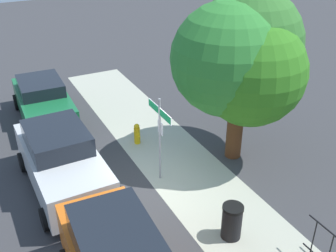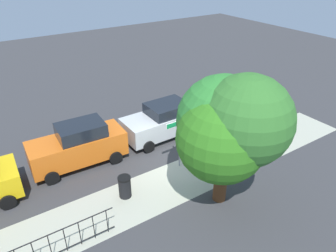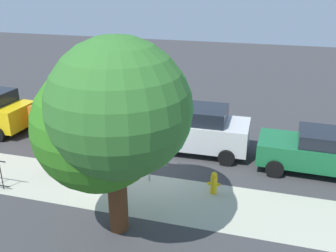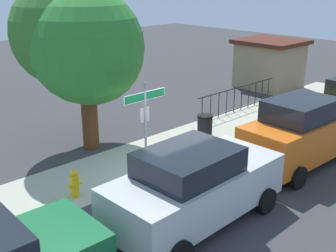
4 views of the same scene
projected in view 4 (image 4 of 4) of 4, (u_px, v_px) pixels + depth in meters
name	position (u px, v px, depth m)	size (l,w,h in m)	color
ground_plane	(163.00, 174.00, 12.51)	(60.00, 60.00, 0.00)	#38383A
sidewalk_strip	(180.00, 144.00, 14.70)	(24.00, 2.60, 0.00)	#ABAD98
street_sign	(145.00, 112.00, 11.95)	(1.48, 0.07, 2.75)	#9EA0A5
shade_tree	(81.00, 46.00, 13.29)	(4.10, 4.38, 5.52)	#553119
car_silver	(195.00, 186.00, 9.75)	(4.53, 2.16, 1.91)	silver
car_orange	(303.00, 132.00, 12.85)	(4.49, 2.07, 2.12)	orange
iron_fence	(238.00, 99.00, 18.13)	(5.08, 0.04, 1.07)	black
utility_shed	(270.00, 63.00, 21.87)	(2.97, 3.09, 2.47)	#998466
fire_hydrant	(75.00, 184.00, 11.09)	(0.42, 0.22, 0.78)	yellow
trash_bin	(205.00, 128.00, 14.79)	(0.55, 0.55, 0.98)	black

